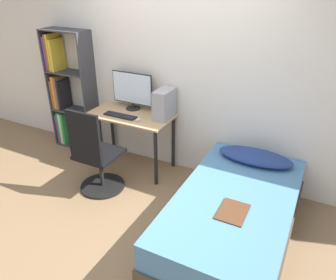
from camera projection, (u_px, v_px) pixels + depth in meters
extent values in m
plane|color=#846647|center=(120.00, 225.00, 3.40)|extent=(14.00, 14.00, 0.00)
cube|color=silver|center=(179.00, 75.00, 3.93)|extent=(8.00, 0.05, 2.50)
cube|color=tan|center=(131.00, 115.00, 4.12)|extent=(1.07, 0.57, 0.02)
cylinder|color=black|center=(91.00, 141.00, 4.30)|extent=(0.04, 0.04, 0.73)
cylinder|color=black|center=(156.00, 158.00, 3.91)|extent=(0.04, 0.04, 0.73)
cylinder|color=black|center=(112.00, 128.00, 4.68)|extent=(0.04, 0.04, 0.73)
cylinder|color=black|center=(173.00, 142.00, 4.28)|extent=(0.04, 0.04, 0.73)
cube|color=#38383D|center=(55.00, 88.00, 4.74)|extent=(0.02, 0.30, 1.69)
cube|color=#38383D|center=(90.00, 95.00, 4.48)|extent=(0.02, 0.30, 1.69)
cube|color=#38383D|center=(80.00, 144.00, 4.99)|extent=(0.63, 0.30, 0.02)
cube|color=#38383D|center=(75.00, 110.00, 4.74)|extent=(0.63, 0.30, 0.02)
cube|color=#38383D|center=(70.00, 72.00, 4.48)|extent=(0.63, 0.30, 0.02)
cube|color=#38383D|center=(64.00, 30.00, 4.23)|extent=(0.63, 0.30, 0.02)
cube|color=#7A338E|center=(63.00, 126.00, 5.00)|extent=(0.03, 0.25, 0.46)
cube|color=green|center=(64.00, 125.00, 4.98)|extent=(0.03, 0.25, 0.50)
cube|color=beige|center=(66.00, 127.00, 4.97)|extent=(0.04, 0.25, 0.48)
cube|color=green|center=(69.00, 127.00, 4.95)|extent=(0.03, 0.25, 0.48)
cube|color=brown|center=(58.00, 93.00, 4.76)|extent=(0.03, 0.25, 0.41)
cube|color=orange|center=(60.00, 91.00, 4.72)|extent=(0.04, 0.25, 0.48)
cube|color=brown|center=(62.00, 92.00, 4.71)|extent=(0.04, 0.25, 0.47)
cube|color=black|center=(64.00, 94.00, 4.70)|extent=(0.03, 0.25, 0.42)
cube|color=#7A338E|center=(51.00, 53.00, 4.49)|extent=(0.03, 0.25, 0.46)
cube|color=brown|center=(53.00, 52.00, 4.47)|extent=(0.03, 0.25, 0.49)
cube|color=gold|center=(55.00, 52.00, 4.46)|extent=(0.03, 0.25, 0.49)
cube|color=gold|center=(57.00, 55.00, 4.45)|extent=(0.04, 0.25, 0.43)
cylinder|color=black|center=(103.00, 186.00, 4.01)|extent=(0.53, 0.53, 0.03)
cylinder|color=black|center=(101.00, 170.00, 3.91)|extent=(0.05, 0.05, 0.41)
cube|color=black|center=(99.00, 154.00, 3.80)|extent=(0.46, 0.46, 0.04)
cube|color=black|center=(84.00, 138.00, 3.49)|extent=(0.42, 0.04, 0.58)
cube|color=#4C3D2D|center=(232.00, 227.00, 3.22)|extent=(1.07, 1.95, 0.22)
cube|color=teal|center=(234.00, 207.00, 3.11)|extent=(1.03, 1.91, 0.27)
ellipsoid|color=navy|center=(255.00, 157.00, 3.59)|extent=(0.81, 0.36, 0.11)
cube|color=#56331E|center=(233.00, 212.00, 2.84)|extent=(0.24, 0.32, 0.01)
cylinder|color=black|center=(133.00, 108.00, 4.28)|extent=(0.19, 0.19, 0.01)
cylinder|color=black|center=(133.00, 105.00, 4.26)|extent=(0.04, 0.04, 0.08)
cube|color=black|center=(132.00, 88.00, 4.16)|extent=(0.57, 0.01, 0.41)
cube|color=silver|center=(132.00, 88.00, 4.16)|extent=(0.55, 0.01, 0.38)
cube|color=black|center=(120.00, 116.00, 4.05)|extent=(0.43, 0.11, 0.02)
cube|color=#99999E|center=(164.00, 104.00, 3.94)|extent=(0.17, 0.33, 0.36)
ellipsoid|color=silver|center=(138.00, 120.00, 3.94)|extent=(0.06, 0.09, 0.02)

